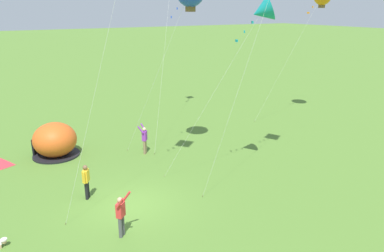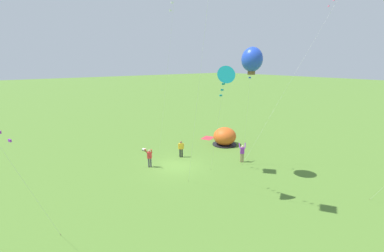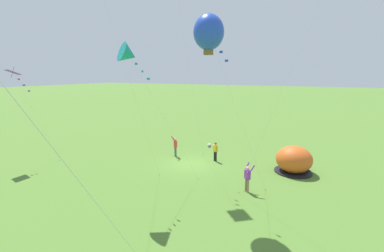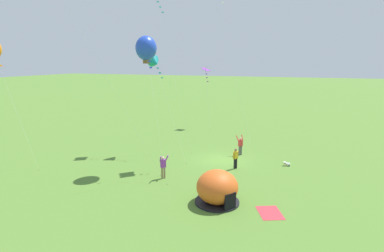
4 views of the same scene
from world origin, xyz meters
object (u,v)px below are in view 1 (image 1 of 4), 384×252
Objects in this scene: popup_tent at (55,140)px; kite_teal at (262,11)px; person_flying_kite at (144,138)px; person_with_toddler at (121,214)px; person_far_back at (86,180)px.

popup_tent is 0.30× the size of kite_teal.
person_flying_kite is 8.87m from person_with_toddler.
person_flying_kite is at bearing 130.33° from person_far_back.
person_flying_kite and person_with_toddler have the same top height.
kite_teal is (8.60, 8.52, 7.59)m from popup_tent.
person_far_back is at bearing 2.01° from popup_tent.
popup_tent is 14.29m from kite_teal.
popup_tent is 5.46m from person_flying_kite.
person_flying_kite is (-3.97, 4.67, 0.03)m from person_far_back.
person_with_toddler is 0.20× the size of kite_teal.
kite_teal reaches higher than person_flying_kite.
kite_teal reaches higher than popup_tent.
person_with_toddler is (10.18, 0.59, 0.00)m from popup_tent.
popup_tent is 1.49× the size of person_flying_kite.
person_flying_kite is at bearing -149.63° from kite_teal.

